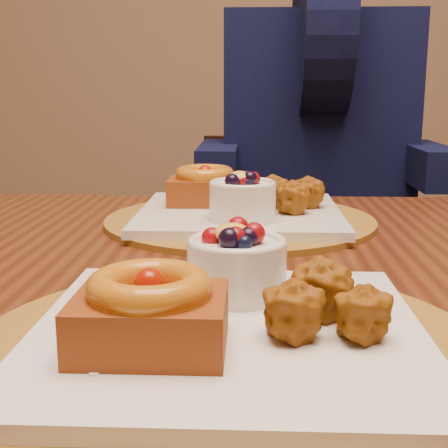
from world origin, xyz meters
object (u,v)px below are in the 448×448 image
Objects in this scene: dining_table at (236,334)px; place_setting_far at (238,208)px; diner at (318,102)px; chair_far at (271,293)px; place_setting_near at (226,321)px.

place_setting_far is (-0.00, 0.22, 0.10)m from dining_table.
dining_table is 0.86m from diner.
diner reaches higher than dining_table.
place_setting_far reaches higher than chair_far.
place_setting_far is 0.63m from diner.
place_setting_far is 0.46× the size of chair_far.
diner reaches higher than chair_far.
place_setting_far is at bearing 90.05° from place_setting_near.
chair_far is at bearing 86.15° from place_setting_near.
place_setting_near is 1.05m from diner.
place_setting_near reaches higher than dining_table.
place_setting_far is at bearing -102.93° from diner.
diner is at bearing 74.16° from place_setting_far.
place_setting_near is at bearing -89.95° from place_setting_far.
chair_far is at bearing 85.26° from dining_table.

